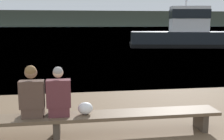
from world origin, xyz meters
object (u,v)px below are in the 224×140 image
at_px(person_left, 32,95).
at_px(tugboat_red, 185,34).
at_px(person_right, 59,96).
at_px(shopping_bag, 85,108).
at_px(bench_main, 57,120).

distance_m(person_left, tugboat_red, 22.10).
bearing_deg(tugboat_red, person_left, 160.23).
distance_m(person_right, tugboat_red, 21.86).
distance_m(person_right, shopping_bag, 0.56).
distance_m(bench_main, tugboat_red, 21.91).
bearing_deg(shopping_bag, bench_main, -177.32).
bearing_deg(person_left, bench_main, -1.13).
bearing_deg(bench_main, person_right, 11.69).
distance_m(shopping_bag, tugboat_red, 21.62).
bearing_deg(shopping_bag, person_right, -178.36).
bearing_deg(shopping_bag, tugboat_red, 62.22).
relative_size(person_right, shopping_bag, 3.30).
relative_size(bench_main, person_right, 6.75).
relative_size(shopping_bag, tugboat_red, 0.03).
height_order(bench_main, person_left, person_left).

